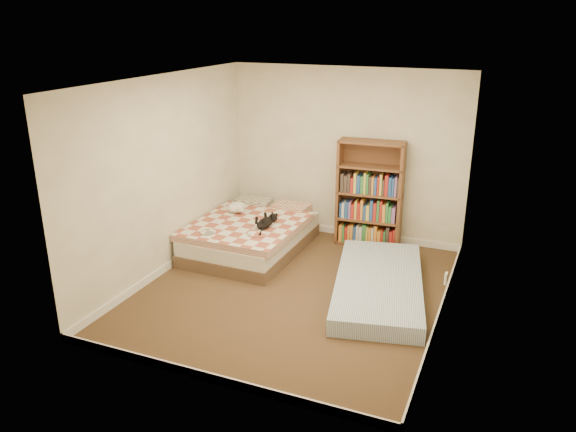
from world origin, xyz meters
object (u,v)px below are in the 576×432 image
at_px(floor_mattress, 379,285).
at_px(black_cat, 266,222).
at_px(bed, 252,234).
at_px(bookshelf, 369,207).
at_px(white_dog, 237,208).

relative_size(floor_mattress, black_cat, 3.48).
bearing_deg(floor_mattress, bed, 150.95).
xyz_separation_m(bed, bookshelf, (1.46, 0.86, 0.33)).
bearing_deg(bed, black_cat, -30.23).
bearing_deg(white_dog, black_cat, -38.48).
bearing_deg(floor_mattress, white_dog, 149.04).
bearing_deg(bed, bookshelf, 31.26).
bearing_deg(black_cat, floor_mattress, -6.12).
bearing_deg(white_dog, bookshelf, 12.20).
bearing_deg(floor_mattress, black_cat, 153.89).
bearing_deg(black_cat, bed, 156.76).
height_order(floor_mattress, white_dog, white_dog).
height_order(bookshelf, black_cat, bookshelf).
xyz_separation_m(floor_mattress, black_cat, (-1.68, 0.41, 0.43)).
xyz_separation_m(bed, black_cat, (0.31, -0.19, 0.29)).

